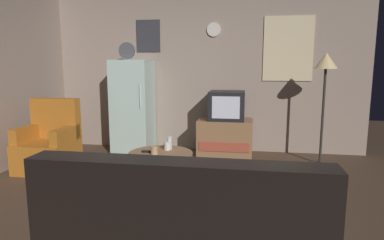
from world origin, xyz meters
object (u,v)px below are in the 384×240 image
Objects in this scene: mug_ceramic_white at (167,146)px; remote_control at (148,151)px; fridge at (133,106)px; armchair at (49,145)px; standing_lamp at (326,70)px; crt_tv at (227,106)px; coffee_table at (161,172)px; mug_ceramic_tan at (154,150)px; tv_stand at (225,138)px; wine_glass at (170,143)px.

mug_ceramic_white is 0.60× the size of remote_control.
fridge reaches higher than armchair.
standing_lamp is at bearing 33.46° from mug_ceramic_white.
mug_ceramic_white is 0.24m from remote_control.
crt_tv is at bearing 61.78° from remote_control.
coffee_table is 8.00× the size of mug_ceramic_tan.
mug_ceramic_tan is 0.09× the size of armchair.
mug_ceramic_tan is at bearing -111.21° from crt_tv.
standing_lamp reaches higher than remote_control.
standing_lamp is 2.50m from mug_ceramic_white.
tv_stand is at bearing 69.92° from coffee_table.
crt_tv is 3.60× the size of remote_control.
wine_glass is at bearing -57.84° from fridge.
remote_control is 1.70m from armchair.
wine_glass is 0.28m from remote_control.
crt_tv is 1.90m from mug_ceramic_tan.
coffee_table is 0.36m from wine_glass.
coffee_table is 0.28m from remote_control.
wine_glass is at bearing -110.76° from crt_tv.
standing_lamp is 17.67× the size of mug_ceramic_tan.
armchair is at bearing 161.17° from coffee_table.
remote_control is (-0.75, -1.67, 0.18)m from tv_stand.
wine_glass is at bearing -13.09° from armchair.
mug_ceramic_tan is (-0.11, -0.26, -0.03)m from wine_glass.
fridge is 1.83m from wine_glass.
fridge reaches higher than wine_glass.
coffee_table is 8.00× the size of mug_ceramic_white.
remote_control is (-2.14, -1.44, -0.89)m from standing_lamp.
mug_ceramic_white is (-1.96, -1.29, -0.85)m from standing_lamp.
coffee_table is at bearing -108.12° from mug_ceramic_white.
crt_tv is at bearing 69.24° from wine_glass.
crt_tv is 2.63m from armchair.
standing_lamp is at bearing -9.46° from crt_tv.
standing_lamp reaches higher than crt_tv.
mug_ceramic_tan is at bearing -110.59° from tv_stand.
crt_tv is 1.66m from mug_ceramic_white.
coffee_table is at bearing 0.26° from remote_control.
standing_lamp is at bearing 30.41° from remote_control.
fridge is at bearing 121.08° from mug_ceramic_white.
standing_lamp is at bearing 12.72° from armchair.
mug_ceramic_white is at bearing -119.65° from wine_glass.
wine_glass is at bearing 60.35° from mug_ceramic_white.
tv_stand is 1.77m from standing_lamp.
fridge is at bearing 178.12° from tv_stand.
mug_ceramic_white is (0.95, -1.57, -0.25)m from fridge.
remote_control is at bearing 139.95° from mug_ceramic_tan.
tv_stand reaches higher than remote_control.
fridge is 2.11× the size of tv_stand.
remote_control is (-0.18, -0.15, -0.03)m from mug_ceramic_white.
tv_stand is 1.77m from coffee_table.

